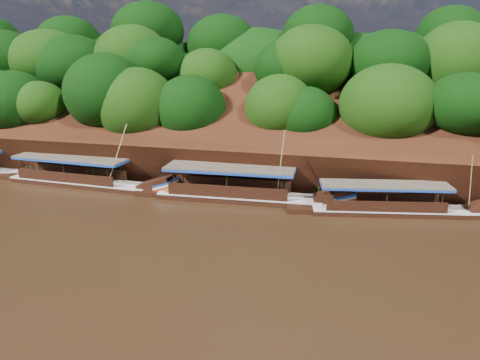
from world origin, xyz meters
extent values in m
plane|color=black|center=(0.00, 0.00, 0.00)|extent=(160.00, 160.00, 0.00)
cube|color=black|center=(0.00, 16.00, 3.50)|extent=(120.00, 16.12, 13.64)
cube|color=black|center=(0.00, 26.00, 0.00)|extent=(120.00, 24.00, 12.00)
ellipsoid|color=#0C3F0A|center=(-30.00, 22.00, 9.00)|extent=(20.00, 10.00, 8.00)
ellipsoid|color=#0C3F0A|center=(-6.00, 15.00, 3.50)|extent=(18.00, 8.00, 6.40)
ellipsoid|color=#0C3F0A|center=(0.00, 23.00, 9.20)|extent=(24.00, 11.00, 8.40)
cube|color=black|center=(11.96, 7.23, 0.00)|extent=(11.76, 4.10, 0.82)
cube|color=silver|center=(11.96, 7.23, 0.39)|extent=(11.78, 4.16, 0.09)
cube|color=#4E4437|center=(11.25, 7.09, 2.18)|extent=(9.35, 3.93, 0.11)
cube|color=#1940A4|center=(11.25, 7.09, 2.07)|extent=(9.35, 3.93, 0.16)
cylinder|color=tan|center=(16.94, 7.70, 2.56)|extent=(0.57, 1.35, 4.12)
cube|color=black|center=(0.43, 7.36, 0.00)|extent=(13.02, 2.97, 0.97)
cube|color=silver|center=(0.43, 7.36, 0.46)|extent=(13.03, 3.04, 0.11)
cube|color=black|center=(7.69, 7.70, 0.75)|extent=(3.15, 1.92, 1.82)
cube|color=#1940A4|center=(8.50, 7.74, 1.08)|extent=(1.67, 1.92, 0.66)
cube|color=#B32A13|center=(8.50, 7.74, 0.71)|extent=(1.67, 1.92, 0.66)
cube|color=#4E4437|center=(-0.38, 7.33, 2.60)|extent=(10.24, 3.20, 0.13)
cube|color=#1940A4|center=(-0.38, 7.33, 2.47)|extent=(10.24, 3.20, 0.19)
cylinder|color=tan|center=(3.69, 6.87, 3.19)|extent=(0.67, 0.62, 5.37)
cube|color=black|center=(-14.05, 7.83, 0.00)|extent=(13.28, 2.92, 0.90)
cube|color=silver|center=(-14.05, 7.83, 0.43)|extent=(13.29, 2.99, 0.10)
cube|color=black|center=(-6.65, 7.42, 0.70)|extent=(3.18, 1.82, 1.77)
cube|color=#1940A4|center=(-5.83, 7.38, 1.00)|extent=(1.71, 1.80, 0.66)
cube|color=#B32A13|center=(-5.83, 7.38, 0.66)|extent=(1.71, 1.80, 0.66)
cube|color=#4E4437|center=(-14.87, 7.88, 2.41)|extent=(10.45, 3.09, 0.12)
cube|color=#1940A4|center=(-14.87, 7.88, 2.29)|extent=(10.45, 3.09, 0.18)
cylinder|color=tan|center=(-10.07, 7.41, 3.08)|extent=(1.37, 1.57, 4.90)
cube|color=black|center=(-19.97, 10.14, 0.72)|extent=(3.22, 2.44, 1.72)
cube|color=#1940A4|center=(-19.25, 10.35, 1.03)|extent=(1.91, 2.12, 0.62)
cube|color=#B32A13|center=(-19.25, 10.35, 0.68)|extent=(1.91, 2.12, 0.62)
cone|color=#1E6B1A|center=(-20.13, 9.35, 0.72)|extent=(1.50, 1.50, 1.44)
cone|color=#1E6B1A|center=(-13.57, 9.11, 0.90)|extent=(1.50, 1.50, 1.80)
cone|color=#1E6B1A|center=(-6.61, 9.61, 0.69)|extent=(1.50, 1.50, 1.39)
cone|color=#1E6B1A|center=(1.09, 9.46, 0.93)|extent=(1.50, 1.50, 1.87)
cone|color=#1E6B1A|center=(6.33, 9.93, 1.14)|extent=(1.50, 1.50, 2.29)
cone|color=#1E6B1A|center=(13.41, 9.67, 0.79)|extent=(1.50, 1.50, 1.57)
camera|label=1|loc=(9.26, -26.48, 11.75)|focal=35.00mm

